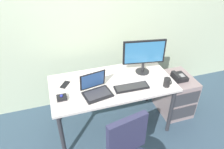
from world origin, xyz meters
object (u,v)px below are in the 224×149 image
object	(u,v)px
monitor_main	(144,54)
cell_phone	(65,85)
desk_phone	(179,77)
laptop	(96,89)
keyboard	(131,87)
coffee_mug	(167,82)
trackball_mouse	(62,97)
file_cabinet	(175,95)

from	to	relation	value
monitor_main	cell_phone	xyz separation A→B (m)	(-1.01, 0.02, -0.26)
desk_phone	laptop	bearing A→B (deg)	-173.59
laptop	cell_phone	bearing A→B (deg)	141.29
keyboard	coffee_mug	world-z (taller)	coffee_mug
desk_phone	coffee_mug	bearing A→B (deg)	-143.92
desk_phone	keyboard	bearing A→B (deg)	-167.49
coffee_mug	cell_phone	world-z (taller)	coffee_mug
trackball_mouse	cell_phone	world-z (taller)	trackball_mouse
file_cabinet	laptop	size ratio (longest dim) A/B	1.68
coffee_mug	cell_phone	size ratio (longest dim) A/B	0.78
monitor_main	laptop	bearing A→B (deg)	-160.64
laptop	trackball_mouse	world-z (taller)	laptop
coffee_mug	file_cabinet	bearing A→B (deg)	37.12
file_cabinet	desk_phone	world-z (taller)	desk_phone
monitor_main	laptop	xyz separation A→B (m)	(-0.69, -0.24, -0.21)
desk_phone	monitor_main	world-z (taller)	monitor_main
file_cabinet	laptop	bearing A→B (deg)	-172.87
keyboard	desk_phone	bearing A→B (deg)	12.51
desk_phone	laptop	xyz separation A→B (m)	(-1.20, -0.13, 0.17)
file_cabinet	cell_phone	bearing A→B (deg)	176.00
file_cabinet	coffee_mug	distance (m)	0.68
desk_phone	keyboard	size ratio (longest dim) A/B	0.48
keyboard	coffee_mug	distance (m)	0.43
monitor_main	coffee_mug	bearing A→B (deg)	-67.71
trackball_mouse	file_cabinet	bearing A→B (deg)	5.18
keyboard	coffee_mug	bearing A→B (deg)	-12.05
monitor_main	laptop	world-z (taller)	monitor_main
laptop	trackball_mouse	bearing A→B (deg)	179.04
file_cabinet	coffee_mug	size ratio (longest dim) A/B	5.34
file_cabinet	laptop	world-z (taller)	laptop
file_cabinet	desk_phone	distance (m)	0.33
keyboard	laptop	size ratio (longest dim) A/B	1.18
laptop	coffee_mug	distance (m)	0.85
monitor_main	cell_phone	world-z (taller)	monitor_main
desk_phone	keyboard	xyz separation A→B (m)	(-0.78, -0.17, 0.13)
file_cabinet	laptop	distance (m)	1.32
file_cabinet	monitor_main	size ratio (longest dim) A/B	1.10
file_cabinet	cell_phone	world-z (taller)	cell_phone
desk_phone	coffee_mug	distance (m)	0.47
file_cabinet	keyboard	world-z (taller)	keyboard
laptop	cell_phone	distance (m)	0.42
desk_phone	coffee_mug	size ratio (longest dim) A/B	1.81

